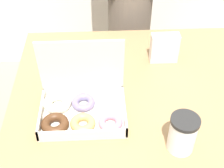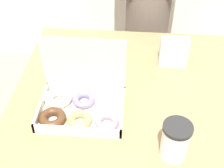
{
  "view_description": "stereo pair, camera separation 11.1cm",
  "coord_description": "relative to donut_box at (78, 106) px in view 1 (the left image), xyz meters",
  "views": [
    {
      "loc": [
        -0.18,
        -0.94,
        1.61
      ],
      "look_at": [
        -0.14,
        -0.1,
        0.87
      ],
      "focal_mm": 50.0,
      "sensor_mm": 36.0,
      "label": 1
    },
    {
      "loc": [
        -0.07,
        -0.94,
        1.61
      ],
      "look_at": [
        -0.14,
        -0.1,
        0.87
      ],
      "focal_mm": 50.0,
      "sensor_mm": 36.0,
      "label": 2
    }
  ],
  "objects": [
    {
      "name": "table",
      "position": [
        0.27,
        0.14,
        -0.42
      ],
      "size": [
        1.08,
        0.87,
        0.76
      ],
      "color": "#99754C",
      "rests_on": "ground_plane"
    },
    {
      "name": "napkin_holder",
      "position": [
        0.37,
        0.31,
        0.03
      ],
      "size": [
        0.12,
        0.05,
        0.13
      ],
      "color": "silver",
      "rests_on": "table"
    },
    {
      "name": "coffee_cup",
      "position": [
        0.34,
        -0.17,
        0.03
      ],
      "size": [
        0.09,
        0.09,
        0.14
      ],
      "color": "white",
      "rests_on": "table"
    },
    {
      "name": "donut_box",
      "position": [
        0.0,
        0.0,
        0.0
      ],
      "size": [
        0.32,
        0.24,
        0.27
      ],
      "color": "silver",
      "rests_on": "table"
    }
  ]
}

